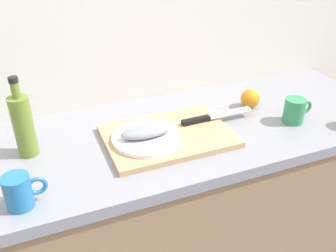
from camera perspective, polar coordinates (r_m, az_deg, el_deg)
The scene contains 10 objects.
back_wall at distance 1.45m, azimuth -8.46°, elevation 16.62°, with size 3.20×0.05×2.50m, color white.
kitchen_counter at distance 1.57m, azimuth -3.06°, elevation -15.85°, with size 2.00×0.60×0.90m.
cutting_board at distance 1.27m, azimuth 0.00°, elevation -1.56°, with size 0.43×0.30×0.02m, color tan.
white_plate at distance 1.23m, azimuth -3.32°, elevation -1.82°, with size 0.23×0.23×0.01m, color white.
fish_fillet at distance 1.22m, azimuth -3.36°, elevation -0.80°, with size 0.18×0.08×0.04m, color gray.
chef_knife at distance 1.36m, azimuth 6.35°, elevation 1.30°, with size 0.29×0.04×0.02m.
olive_oil_bottle at distance 1.23m, azimuth -21.59°, elevation 0.18°, with size 0.06×0.06×0.27m.
coffee_mug_0 at distance 1.44m, azimuth 19.12°, elevation 2.31°, with size 0.12×0.08×0.09m.
coffee_mug_2 at distance 1.05m, azimuth -22.11°, elevation -9.40°, with size 0.11×0.07×0.10m.
orange_0 at distance 1.51m, azimuth 12.65°, elevation 4.17°, with size 0.08×0.08×0.08m, color orange.
Camera 1 is at (-0.34, -1.04, 1.57)m, focal length 39.21 mm.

